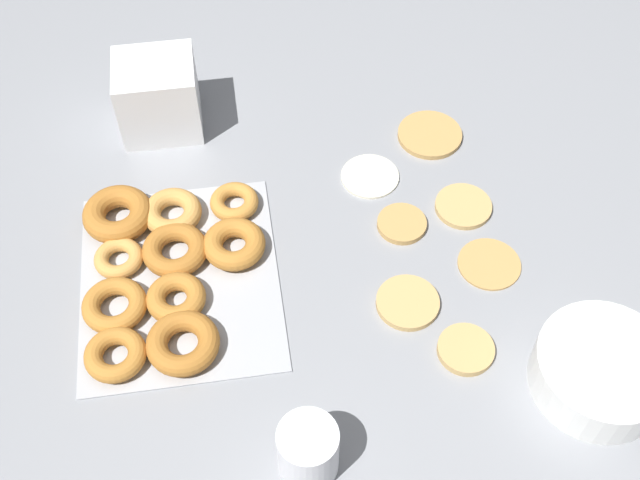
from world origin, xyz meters
The scene contains 12 objects.
ground_plane centered at (0.00, 0.00, 0.00)m, with size 3.00×3.00×0.00m, color gray.
pancake_0 centered at (0.08, 0.16, 0.00)m, with size 0.10×0.10×0.01m, color tan.
pancake_1 centered at (-0.22, 0.13, 0.01)m, with size 0.12×0.12×0.01m, color tan.
pancake_2 centered at (-0.14, 0.01, 0.00)m, with size 0.10×0.10×0.01m, color silver.
pancake_3 centered at (0.23, 0.08, 0.01)m, with size 0.09×0.09×0.01m, color tan.
pancake_4 centered at (0.14, 0.02, 0.01)m, with size 0.10×0.10×0.01m, color tan.
pancake_5 centered at (-0.04, 0.15, 0.01)m, with size 0.10×0.10×0.01m, color tan.
pancake_6 centered at (-0.02, 0.04, 0.01)m, with size 0.08×0.08×0.01m, color tan.
donut_tray centered at (0.02, -0.36, 0.02)m, with size 0.38×0.32×0.04m.
batter_bowl centered at (0.31, 0.26, 0.04)m, with size 0.20×0.20×0.07m.
container_stack centered at (-0.33, -0.35, 0.07)m, with size 0.13×0.14×0.14m.
paper_cup centered at (0.37, -0.18, 0.05)m, with size 0.08×0.08×0.10m.
Camera 1 is at (0.79, -0.22, 1.08)m, focal length 45.00 mm.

